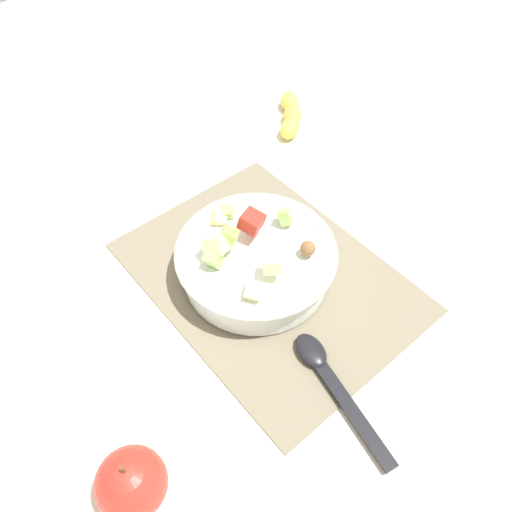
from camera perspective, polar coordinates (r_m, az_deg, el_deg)
The scene contains 6 objects.
ground_plane at distance 0.78m, azimuth 1.35°, elevation -2.40°, with size 2.40×2.40×0.00m, color silver.
placemat at distance 0.78m, azimuth 1.36°, elevation -2.27°, with size 0.44×0.33×0.01m, color #756B56.
salad_bowl at distance 0.75m, azimuth -0.04°, elevation -0.36°, with size 0.24×0.24×0.10m.
serving_spoon at distance 0.69m, azimuth 8.13°, elevation -13.22°, with size 0.21×0.07×0.01m.
whole_apple at distance 0.62m, azimuth -13.96°, elevation -23.74°, with size 0.08×0.08×0.09m.
banana_whole at distance 1.07m, azimuth 3.96°, elevation 15.70°, with size 0.13×0.12×0.04m.
Camera 1 is at (-0.35, 0.32, 0.63)m, focal length 35.22 mm.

